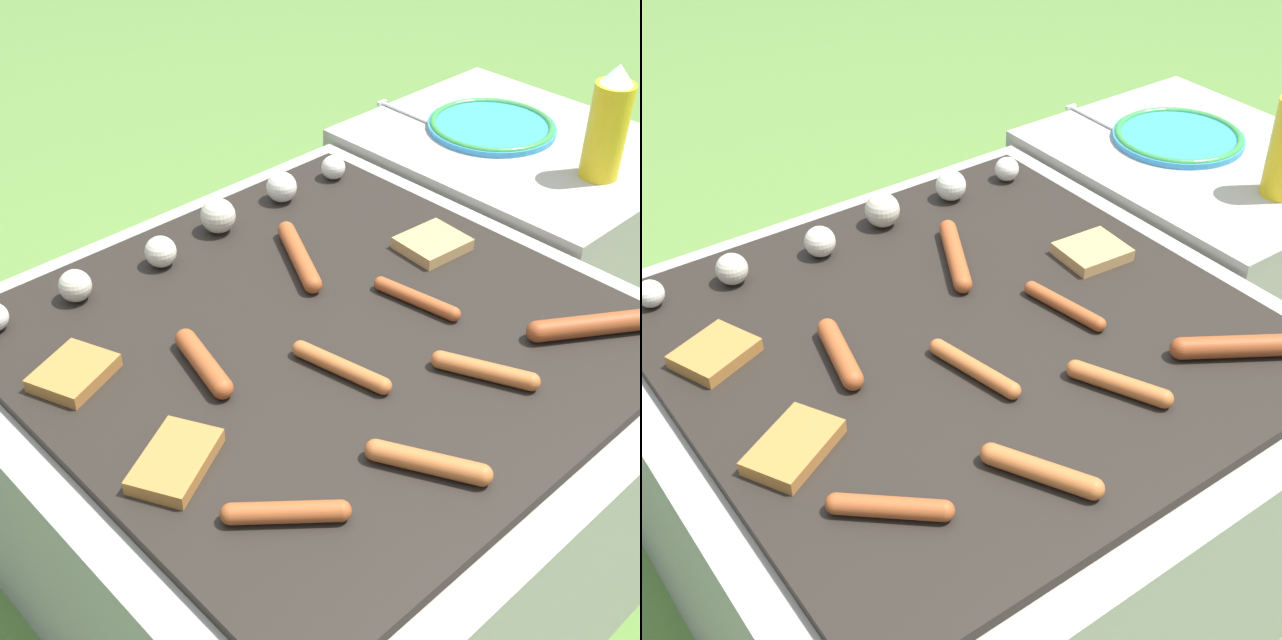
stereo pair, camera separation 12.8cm
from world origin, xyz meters
The scene contains 18 objects.
ground_plane centered at (0.00, 0.00, 0.00)m, with size 14.00×14.00×0.00m, color #567F38.
grill centered at (0.00, 0.00, 0.22)m, with size 0.92×0.92×0.45m.
side_ledge centered at (0.73, 0.18, 0.23)m, with size 0.51×0.63×0.45m.
sausage_back_left centered at (-0.04, -0.09, 0.46)m, with size 0.05×0.16×0.02m.
sausage_back_center centered at (0.15, -0.05, 0.46)m, with size 0.04×0.15×0.02m.
sausage_front_right centered at (-0.10, -0.29, 0.47)m, with size 0.09×0.14×0.03m.
sausage_front_center centered at (0.09, -0.23, 0.46)m, with size 0.08×0.14×0.03m.
sausage_mid_right centered at (-0.27, -0.23, 0.46)m, with size 0.12×0.11×0.03m.
sausage_mid_left centered at (0.10, 0.15, 0.47)m, with size 0.11×0.18×0.03m.
sausage_back_right centered at (-0.18, 0.04, 0.47)m, with size 0.06×0.15×0.03m.
sausage_front_left centered at (0.28, -0.28, 0.47)m, with size 0.18×0.13×0.03m.
bread_slice_left centered at (0.29, 0.03, 0.46)m, with size 0.11×0.10×0.02m.
bread_slice_center centered at (-0.31, 0.15, 0.46)m, with size 0.13×0.12×0.02m.
bread_slice_right centered at (-0.31, -0.08, 0.46)m, with size 0.14×0.12×0.02m.
mushroom_row centered at (0.02, 0.32, 0.48)m, with size 0.72×0.08×0.06m.
plate_colorful centered at (0.73, 0.25, 0.46)m, with size 0.26×0.26×0.02m.
condiment_bottle centered at (0.71, -0.01, 0.55)m, with size 0.07×0.07×0.22m.
fork_utensil centered at (0.65, 0.41, 0.46)m, with size 0.02×0.20×0.01m.
Camera 1 is at (-0.70, -0.74, 1.24)m, focal length 50.00 mm.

